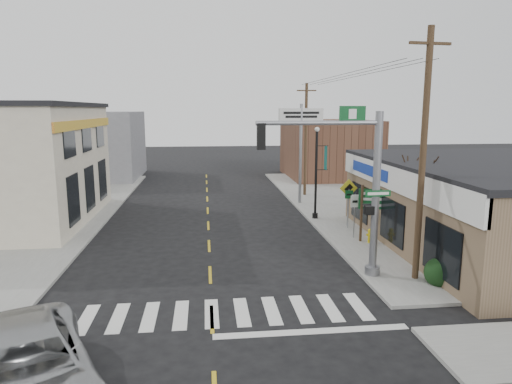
{
  "coord_description": "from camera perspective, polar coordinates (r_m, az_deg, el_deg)",
  "views": [
    {
      "loc": [
        -0.12,
        -13.74,
        6.63
      ],
      "look_at": [
        2.24,
        7.2,
        2.8
      ],
      "focal_mm": 32.0,
      "sensor_mm": 36.0,
      "label": 1
    }
  ],
  "objects": [
    {
      "name": "sidewalk_right",
      "position": [
        29.01,
        12.09,
        -3.01
      ],
      "size": [
        6.0,
        38.0,
        0.13
      ],
      "primitive_type": "cube",
      "color": "gray",
      "rests_on": "ground"
    },
    {
      "name": "dance_center_sign",
      "position": [
        31.8,
        5.64,
        7.85
      ],
      "size": [
        3.24,
        0.2,
        6.88
      ],
      "rotation": [
        0.0,
        0.0,
        0.18
      ],
      "color": "gray",
      "rests_on": "sidewalk_right"
    },
    {
      "name": "lamp_post",
      "position": [
        27.38,
        7.66,
        3.25
      ],
      "size": [
        0.71,
        0.56,
        5.48
      ],
      "rotation": [
        0.0,
        0.0,
        0.03
      ],
      "color": "black",
      "rests_on": "sidewalk_right"
    },
    {
      "name": "traffic_signal_pole",
      "position": [
        17.89,
        12.5,
        1.83
      ],
      "size": [
        5.23,
        0.39,
        6.62
      ],
      "rotation": [
        0.0,
        0.0,
        0.04
      ],
      "color": "gray",
      "rests_on": "sidewalk_right"
    },
    {
      "name": "utility_pole_near",
      "position": [
        18.15,
        20.15,
        4.43
      ],
      "size": [
        1.64,
        0.25,
        9.44
      ],
      "rotation": [
        0.0,
        0.0,
        0.1
      ],
      "color": "#4C3320",
      "rests_on": "sidewalk_right"
    },
    {
      "name": "fire_hydrant",
      "position": [
        23.27,
        14.05,
        -5.25
      ],
      "size": [
        0.22,
        0.22,
        0.71
      ],
      "rotation": [
        0.0,
        0.0,
        -0.41
      ],
      "color": "#C1AB08",
      "rests_on": "sidewalk_right"
    },
    {
      "name": "center_line",
      "position": [
        22.73,
        -5.89,
        -6.7
      ],
      "size": [
        0.12,
        56.0,
        0.01
      ],
      "primitive_type": "cube",
      "color": "gold",
      "rests_on": "ground"
    },
    {
      "name": "guide_sign",
      "position": [
        23.31,
        14.63,
        -1.57
      ],
      "size": [
        1.63,
        0.14,
        2.85
      ],
      "rotation": [
        0.0,
        0.0,
        -0.22
      ],
      "color": "#493522",
      "rests_on": "sidewalk_right"
    },
    {
      "name": "bldg_distant_left",
      "position": [
        47.14,
        -19.85,
        5.52
      ],
      "size": [
        9.0,
        10.0,
        6.4
      ],
      "primitive_type": "cube",
      "color": "slate",
      "rests_on": "ground"
    },
    {
      "name": "ped_crossing_sign",
      "position": [
        26.04,
        11.47,
        -0.22
      ],
      "size": [
        1.04,
        0.07,
        2.68
      ],
      "rotation": [
        0.0,
        0.0,
        0.04
      ],
      "color": "gray",
      "rests_on": "sidewalk_right"
    },
    {
      "name": "bldg_distant_right",
      "position": [
        45.55,
        9.06,
        5.35
      ],
      "size": [
        8.0,
        10.0,
        5.6
      ],
      "primitive_type": "cube",
      "color": "brown",
      "rests_on": "ground"
    },
    {
      "name": "bare_tree",
      "position": [
        22.49,
        19.84,
        3.43
      ],
      "size": [
        2.57,
        2.57,
        5.14
      ],
      "rotation": [
        0.0,
        0.0,
        0.05
      ],
      "color": "black",
      "rests_on": "sidewalk_right"
    },
    {
      "name": "sidewalk_left",
      "position": [
        28.93,
        -24.17,
        -3.74
      ],
      "size": [
        6.0,
        38.0,
        0.13
      ],
      "primitive_type": "cube",
      "color": "gray",
      "rests_on": "ground"
    },
    {
      "name": "shrub_front",
      "position": [
        18.79,
        21.94,
        -9.34
      ],
      "size": [
        1.13,
        1.13,
        0.85
      ],
      "primitive_type": "ellipsoid",
      "color": "#163119",
      "rests_on": "sidewalk_right"
    },
    {
      "name": "crosswalk",
      "position": [
        15.62,
        -5.57,
        -14.85
      ],
      "size": [
        11.0,
        2.2,
        0.01
      ],
      "primitive_type": "cube",
      "color": "silver",
      "rests_on": "ground"
    },
    {
      "name": "shrub_back",
      "position": [
        22.79,
        20.24,
        -5.73
      ],
      "size": [
        1.22,
        1.22,
        0.92
      ],
      "primitive_type": "ellipsoid",
      "color": "black",
      "rests_on": "sidewalk_right"
    },
    {
      "name": "ground",
      "position": [
        15.26,
        -5.54,
        -15.5
      ],
      "size": [
        140.0,
        140.0,
        0.0
      ],
      "primitive_type": "plane",
      "color": "black",
      "rests_on": "ground"
    },
    {
      "name": "utility_pole_far",
      "position": [
        34.92,
        6.23,
        6.66
      ],
      "size": [
        1.46,
        0.22,
        8.42
      ],
      "rotation": [
        0.0,
        0.0,
        -0.06
      ],
      "color": "#46301E",
      "rests_on": "sidewalk_right"
    },
    {
      "name": "suv",
      "position": [
        12.14,
        -26.9,
        -19.28
      ],
      "size": [
        5.11,
        6.78,
        1.71
      ],
      "primitive_type": "imported",
      "rotation": [
        0.0,
        0.0,
        0.42
      ],
      "color": "#A3A5A8",
      "rests_on": "ground"
    }
  ]
}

